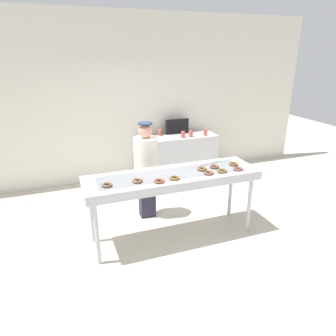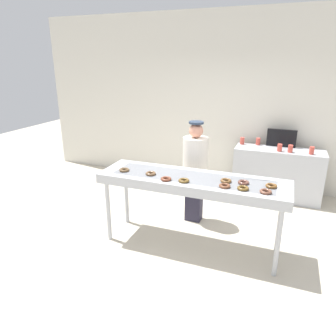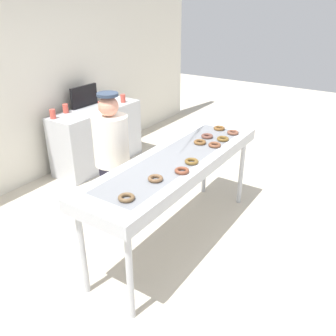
{
  "view_description": "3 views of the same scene",
  "coord_description": "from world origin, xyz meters",
  "px_view_note": "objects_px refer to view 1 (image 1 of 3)",
  "views": [
    {
      "loc": [
        -1.38,
        -3.54,
        2.5
      ],
      "look_at": [
        -0.08,
        -0.04,
        1.08
      ],
      "focal_mm": 32.71,
      "sensor_mm": 36.0,
      "label": 1
    },
    {
      "loc": [
        1.02,
        -3.49,
        2.34
      ],
      "look_at": [
        -0.31,
        -0.03,
        1.07
      ],
      "focal_mm": 33.26,
      "sensor_mm": 36.0,
      "label": 2
    },
    {
      "loc": [
        -2.66,
        -1.65,
        2.36
      ],
      "look_at": [
        -0.27,
        -0.07,
        0.98
      ],
      "focal_mm": 37.65,
      "sensor_mm": 36.0,
      "label": 3
    }
  ],
  "objects_px": {
    "paper_cup_4": "(160,133)",
    "menu_display": "(177,126)",
    "fryer_conveyor": "(173,179)",
    "chocolate_donut_5": "(209,173)",
    "prep_counter": "(181,157)",
    "chocolate_donut_8": "(137,181)",
    "chocolate_donut_2": "(159,181)",
    "chocolate_donut_0": "(238,169)",
    "chocolate_donut_4": "(233,164)",
    "chocolate_donut_3": "(202,169)",
    "paper_cup_2": "(148,134)",
    "chocolate_donut_9": "(222,171)",
    "worker_baker": "(146,164)",
    "chocolate_donut_6": "(214,167)",
    "paper_cup_1": "(183,135)",
    "chocolate_donut_7": "(107,185)",
    "paper_cup_3": "(205,132)",
    "paper_cup_0": "(191,134)",
    "chocolate_donut_1": "(175,178)"
  },
  "relations": [
    {
      "from": "paper_cup_4",
      "to": "menu_display",
      "type": "xyz_separation_m",
      "value": [
        0.39,
        0.02,
        0.09
      ]
    },
    {
      "from": "fryer_conveyor",
      "to": "chocolate_donut_5",
      "type": "bearing_deg",
      "value": -22.04
    },
    {
      "from": "prep_counter",
      "to": "menu_display",
      "type": "distance_m",
      "value": 0.64
    },
    {
      "from": "chocolate_donut_5",
      "to": "chocolate_donut_8",
      "type": "distance_m",
      "value": 0.96
    },
    {
      "from": "chocolate_donut_2",
      "to": "paper_cup_4",
      "type": "relative_size",
      "value": 1.04
    },
    {
      "from": "chocolate_donut_0",
      "to": "chocolate_donut_4",
      "type": "relative_size",
      "value": 1.0
    },
    {
      "from": "chocolate_donut_2",
      "to": "chocolate_donut_3",
      "type": "relative_size",
      "value": 1.0
    },
    {
      "from": "paper_cup_2",
      "to": "chocolate_donut_5",
      "type": "bearing_deg",
      "value": -86.56
    },
    {
      "from": "chocolate_donut_8",
      "to": "chocolate_donut_9",
      "type": "xyz_separation_m",
      "value": [
        1.17,
        -0.07,
        0.0
      ]
    },
    {
      "from": "paper_cup_4",
      "to": "worker_baker",
      "type": "bearing_deg",
      "value": -115.94
    },
    {
      "from": "chocolate_donut_2",
      "to": "chocolate_donut_6",
      "type": "xyz_separation_m",
      "value": [
        0.89,
        0.22,
        0.0
      ]
    },
    {
      "from": "prep_counter",
      "to": "paper_cup_4",
      "type": "height_order",
      "value": "paper_cup_4"
    },
    {
      "from": "prep_counter",
      "to": "chocolate_donut_3",
      "type": "bearing_deg",
      "value": -104.77
    },
    {
      "from": "chocolate_donut_4",
      "to": "paper_cup_1",
      "type": "bearing_deg",
      "value": 89.41
    },
    {
      "from": "chocolate_donut_5",
      "to": "menu_display",
      "type": "distance_m",
      "value": 2.49
    },
    {
      "from": "paper_cup_2",
      "to": "chocolate_donut_8",
      "type": "bearing_deg",
      "value": -109.75
    },
    {
      "from": "chocolate_donut_4",
      "to": "paper_cup_1",
      "type": "xyz_separation_m",
      "value": [
        0.02,
        1.91,
        -0.03
      ]
    },
    {
      "from": "chocolate_donut_4",
      "to": "paper_cup_4",
      "type": "distance_m",
      "value": 2.25
    },
    {
      "from": "chocolate_donut_6",
      "to": "paper_cup_2",
      "type": "distance_m",
      "value": 2.19
    },
    {
      "from": "chocolate_donut_7",
      "to": "paper_cup_1",
      "type": "xyz_separation_m",
      "value": [
        1.86,
        2.02,
        -0.03
      ]
    },
    {
      "from": "chocolate_donut_4",
      "to": "chocolate_donut_5",
      "type": "xyz_separation_m",
      "value": [
        -0.5,
        -0.19,
        0.0
      ]
    },
    {
      "from": "chocolate_donut_2",
      "to": "menu_display",
      "type": "height_order",
      "value": "menu_display"
    },
    {
      "from": "paper_cup_3",
      "to": "chocolate_donut_2",
      "type": "bearing_deg",
      "value": -128.94
    },
    {
      "from": "chocolate_donut_7",
      "to": "paper_cup_0",
      "type": "relative_size",
      "value": 1.04
    },
    {
      "from": "chocolate_donut_3",
      "to": "chocolate_donut_9",
      "type": "distance_m",
      "value": 0.28
    },
    {
      "from": "fryer_conveyor",
      "to": "chocolate_donut_4",
      "type": "bearing_deg",
      "value": 0.74
    },
    {
      "from": "worker_baker",
      "to": "paper_cup_2",
      "type": "bearing_deg",
      "value": -119.6
    },
    {
      "from": "fryer_conveyor",
      "to": "chocolate_donut_1",
      "type": "bearing_deg",
      "value": -104.38
    },
    {
      "from": "chocolate_donut_4",
      "to": "chocolate_donut_2",
      "type": "bearing_deg",
      "value": -169.4
    },
    {
      "from": "chocolate_donut_1",
      "to": "chocolate_donut_9",
      "type": "height_order",
      "value": "same"
    },
    {
      "from": "chocolate_donut_6",
      "to": "menu_display",
      "type": "distance_m",
      "value": 2.27
    },
    {
      "from": "chocolate_donut_5",
      "to": "fryer_conveyor",
      "type": "bearing_deg",
      "value": 157.96
    },
    {
      "from": "chocolate_donut_0",
      "to": "chocolate_donut_9",
      "type": "relative_size",
      "value": 1.0
    },
    {
      "from": "chocolate_donut_6",
      "to": "chocolate_donut_9",
      "type": "distance_m",
      "value": 0.18
    },
    {
      "from": "chocolate_donut_1",
      "to": "chocolate_donut_3",
      "type": "distance_m",
      "value": 0.5
    },
    {
      "from": "paper_cup_1",
      "to": "paper_cup_4",
      "type": "height_order",
      "value": "same"
    },
    {
      "from": "chocolate_donut_3",
      "to": "paper_cup_2",
      "type": "relative_size",
      "value": 1.04
    },
    {
      "from": "chocolate_donut_5",
      "to": "paper_cup_1",
      "type": "xyz_separation_m",
      "value": [
        0.52,
        2.1,
        -0.03
      ]
    },
    {
      "from": "chocolate_donut_2",
      "to": "paper_cup_1",
      "type": "relative_size",
      "value": 1.04
    },
    {
      "from": "fryer_conveyor",
      "to": "chocolate_donut_7",
      "type": "height_order",
      "value": "chocolate_donut_7"
    },
    {
      "from": "chocolate_donut_2",
      "to": "chocolate_donut_5",
      "type": "xyz_separation_m",
      "value": [
        0.71,
        0.03,
        0.0
      ]
    },
    {
      "from": "chocolate_donut_0",
      "to": "chocolate_donut_9",
      "type": "distance_m",
      "value": 0.25
    },
    {
      "from": "fryer_conveyor",
      "to": "chocolate_donut_8",
      "type": "relative_size",
      "value": 18.1
    },
    {
      "from": "chocolate_donut_7",
      "to": "menu_display",
      "type": "distance_m",
      "value": 3.0
    },
    {
      "from": "chocolate_donut_4",
      "to": "paper_cup_2",
      "type": "height_order",
      "value": "paper_cup_2"
    },
    {
      "from": "chocolate_donut_4",
      "to": "prep_counter",
      "type": "xyz_separation_m",
      "value": [
        0.03,
        2.03,
        -0.54
      ]
    },
    {
      "from": "fryer_conveyor",
      "to": "chocolate_donut_1",
      "type": "relative_size",
      "value": 18.1
    },
    {
      "from": "chocolate_donut_6",
      "to": "chocolate_donut_8",
      "type": "distance_m",
      "value": 1.15
    },
    {
      "from": "chocolate_donut_1",
      "to": "paper_cup_0",
      "type": "bearing_deg",
      "value": 60.7
    },
    {
      "from": "prep_counter",
      "to": "paper_cup_3",
      "type": "distance_m",
      "value": 0.72
    }
  ]
}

